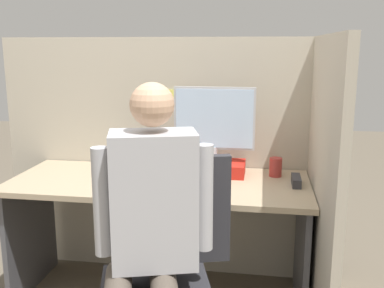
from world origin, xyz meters
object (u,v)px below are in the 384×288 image
at_px(office_chair, 167,269).
at_px(laptop, 139,167).
at_px(person, 148,225).
at_px(paper_box, 214,168).
at_px(carrot_toy, 140,186).
at_px(coffee_mug, 276,167).
at_px(stapler, 296,181).
at_px(monitor, 214,122).

bearing_deg(office_chair, laptop, 114.52).
bearing_deg(person, laptop, 107.97).
xyz_separation_m(paper_box, office_chair, (-0.12, -0.75, -0.26)).
relative_size(carrot_toy, office_chair, 0.14).
xyz_separation_m(office_chair, coffee_mug, (0.47, 0.76, 0.27)).
bearing_deg(stapler, paper_box, 162.84).
height_order(paper_box, office_chair, office_chair).
bearing_deg(paper_box, stapler, -17.16).
xyz_separation_m(paper_box, laptop, (-0.43, -0.08, 0.01)).
bearing_deg(person, office_chair, 73.93).
bearing_deg(carrot_toy, office_chair, -60.53).
xyz_separation_m(stapler, coffee_mug, (-0.11, 0.15, 0.03)).
xyz_separation_m(paper_box, coffee_mug, (0.35, 0.01, 0.02)).
relative_size(carrot_toy, coffee_mug, 1.21).
distance_m(paper_box, stapler, 0.48).
bearing_deg(person, paper_box, 79.74).
bearing_deg(laptop, paper_box, 10.77).
relative_size(monitor, laptop, 1.52).
height_order(office_chair, coffee_mug, office_chair).
xyz_separation_m(office_chair, person, (-0.04, -0.14, 0.26)).
height_order(monitor, laptop, monitor).
bearing_deg(coffee_mug, carrot_toy, -151.89).
height_order(laptop, stapler, laptop).
bearing_deg(carrot_toy, paper_box, 46.77).
bearing_deg(laptop, stapler, -3.94).
xyz_separation_m(stapler, office_chair, (-0.58, -0.61, -0.24)).
bearing_deg(carrot_toy, coffee_mug, 28.11).
relative_size(carrot_toy, person, 0.10).
bearing_deg(office_chair, monitor, 80.91).
xyz_separation_m(laptop, coffee_mug, (0.78, 0.09, 0.01)).
relative_size(paper_box, laptop, 1.18).
height_order(paper_box, stapler, paper_box).
distance_m(laptop, person, 0.86).
height_order(stapler, carrot_toy, stapler).
distance_m(monitor, carrot_toy, 0.57).
height_order(stapler, person, person).
bearing_deg(coffee_mug, office_chair, -121.97).
distance_m(laptop, stapler, 0.89).
relative_size(paper_box, monitor, 0.78).
bearing_deg(paper_box, coffee_mug, 1.37).
xyz_separation_m(laptop, stapler, (0.89, -0.06, -0.02)).
distance_m(monitor, person, 0.95).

